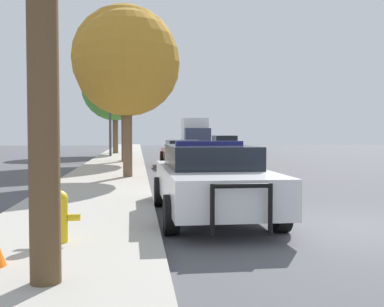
{
  "coord_description": "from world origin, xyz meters",
  "views": [
    {
      "loc": [
        -3.96,
        -8.15,
        1.7
      ],
      "look_at": [
        -1.65,
        12.08,
        0.8
      ],
      "focal_mm": 45.0,
      "sensor_mm": 36.0,
      "label": 1
    }
  ],
  "objects_px": {
    "car_background_midblock": "(183,152)",
    "tree_sidewalk_near": "(127,63)",
    "tree_sidewalk_far": "(115,87)",
    "car_background_distant": "(199,141)",
    "tree_sidewalk_mid": "(125,59)",
    "car_background_oncoming": "(225,145)",
    "box_truck": "(195,133)",
    "police_car": "(211,179)",
    "traffic_light": "(134,101)",
    "fire_hydrant": "(59,215)"
  },
  "relations": [
    {
      "from": "box_truck",
      "to": "tree_sidewalk_mid",
      "type": "xyz_separation_m",
      "value": [
        -6.55,
        -22.91,
        3.99
      ]
    },
    {
      "from": "police_car",
      "to": "fire_hydrant",
      "type": "height_order",
      "value": "police_car"
    },
    {
      "from": "tree_sidewalk_far",
      "to": "tree_sidewalk_mid",
      "type": "bearing_deg",
      "value": -84.44
    },
    {
      "from": "car_background_midblock",
      "to": "tree_sidewalk_far",
      "type": "bearing_deg",
      "value": 105.32
    },
    {
      "from": "traffic_light",
      "to": "car_background_oncoming",
      "type": "bearing_deg",
      "value": 24.84
    },
    {
      "from": "tree_sidewalk_near",
      "to": "tree_sidewalk_far",
      "type": "bearing_deg",
      "value": 93.81
    },
    {
      "from": "traffic_light",
      "to": "police_car",
      "type": "bearing_deg",
      "value": -85.83
    },
    {
      "from": "police_car",
      "to": "car_background_distant",
      "type": "xyz_separation_m",
      "value": [
        5.07,
        41.56,
        0.02
      ]
    },
    {
      "from": "tree_sidewalk_mid",
      "to": "car_background_distant",
      "type": "bearing_deg",
      "value": 73.87
    },
    {
      "from": "police_car",
      "to": "tree_sidewalk_far",
      "type": "height_order",
      "value": "tree_sidewalk_far"
    },
    {
      "from": "police_car",
      "to": "tree_sidewalk_near",
      "type": "xyz_separation_m",
      "value": [
        -1.81,
        7.58,
        3.35
      ]
    },
    {
      "from": "fire_hydrant",
      "to": "car_background_distant",
      "type": "bearing_deg",
      "value": 80.16
    },
    {
      "from": "traffic_light",
      "to": "box_truck",
      "type": "relative_size",
      "value": 0.74
    },
    {
      "from": "car_background_oncoming",
      "to": "tree_sidewalk_mid",
      "type": "relative_size",
      "value": 0.54
    },
    {
      "from": "car_background_distant",
      "to": "car_background_midblock",
      "type": "distance_m",
      "value": 27.76
    },
    {
      "from": "tree_sidewalk_mid",
      "to": "police_car",
      "type": "bearing_deg",
      "value": -82.83
    },
    {
      "from": "traffic_light",
      "to": "tree_sidewalk_mid",
      "type": "xyz_separation_m",
      "value": [
        -0.44,
        -6.19,
        1.9
      ]
    },
    {
      "from": "car_background_distant",
      "to": "car_background_oncoming",
      "type": "xyz_separation_m",
      "value": [
        0.0,
        -15.5,
        -0.02
      ]
    },
    {
      "from": "car_background_distant",
      "to": "tree_sidewalk_mid",
      "type": "xyz_separation_m",
      "value": [
        -7.17,
        -24.81,
        4.88
      ]
    },
    {
      "from": "fire_hydrant",
      "to": "car_background_distant",
      "type": "distance_m",
      "value": 44.78
    },
    {
      "from": "car_background_oncoming",
      "to": "box_truck",
      "type": "bearing_deg",
      "value": -86.37
    },
    {
      "from": "traffic_light",
      "to": "tree_sidewalk_mid",
      "type": "height_order",
      "value": "tree_sidewalk_mid"
    },
    {
      "from": "car_background_midblock",
      "to": "car_background_oncoming",
      "type": "relative_size",
      "value": 0.98
    },
    {
      "from": "car_background_oncoming",
      "to": "tree_sidewalk_far",
      "type": "distance_m",
      "value": 9.27
    },
    {
      "from": "car_background_midblock",
      "to": "car_background_oncoming",
      "type": "bearing_deg",
      "value": 68.67
    },
    {
      "from": "car_background_oncoming",
      "to": "box_truck",
      "type": "xyz_separation_m",
      "value": [
        -0.63,
        13.6,
        0.9
      ]
    },
    {
      "from": "box_truck",
      "to": "tree_sidewalk_far",
      "type": "distance_m",
      "value": 15.19
    },
    {
      "from": "car_background_distant",
      "to": "car_background_oncoming",
      "type": "relative_size",
      "value": 0.91
    },
    {
      "from": "police_car",
      "to": "box_truck",
      "type": "xyz_separation_m",
      "value": [
        4.44,
        39.67,
        0.91
      ]
    },
    {
      "from": "car_background_distant",
      "to": "box_truck",
      "type": "bearing_deg",
      "value": -105.3
    },
    {
      "from": "car_background_midblock",
      "to": "tree_sidewalk_far",
      "type": "xyz_separation_m",
      "value": [
        -3.88,
        12.79,
        4.35
      ]
    },
    {
      "from": "fire_hydrant",
      "to": "box_truck",
      "type": "distance_m",
      "value": 42.82
    },
    {
      "from": "traffic_light",
      "to": "car_background_distant",
      "type": "height_order",
      "value": "traffic_light"
    },
    {
      "from": "car_background_oncoming",
      "to": "traffic_light",
      "type": "bearing_deg",
      "value": 25.83
    },
    {
      "from": "traffic_light",
      "to": "tree_sidewalk_far",
      "type": "xyz_separation_m",
      "value": [
        -1.43,
        3.99,
        1.3
      ]
    },
    {
      "from": "fire_hydrant",
      "to": "tree_sidewalk_near",
      "type": "bearing_deg",
      "value": 85.63
    },
    {
      "from": "car_background_midblock",
      "to": "tree_sidewalk_mid",
      "type": "bearing_deg",
      "value": 136.25
    },
    {
      "from": "box_truck",
      "to": "tree_sidewalk_mid",
      "type": "distance_m",
      "value": 24.16
    },
    {
      "from": "car_background_midblock",
      "to": "tree_sidewalk_near",
      "type": "height_order",
      "value": "tree_sidewalk_near"
    },
    {
      "from": "car_background_midblock",
      "to": "tree_sidewalk_mid",
      "type": "relative_size",
      "value": 0.53
    },
    {
      "from": "police_car",
      "to": "tree_sidewalk_mid",
      "type": "relative_size",
      "value": 0.62
    },
    {
      "from": "tree_sidewalk_far",
      "to": "car_background_midblock",
      "type": "bearing_deg",
      "value": -73.13
    },
    {
      "from": "car_background_midblock",
      "to": "fire_hydrant",
      "type": "bearing_deg",
      "value": -102.95
    },
    {
      "from": "car_background_distant",
      "to": "tree_sidewalk_near",
      "type": "height_order",
      "value": "tree_sidewalk_near"
    },
    {
      "from": "traffic_light",
      "to": "car_background_distant",
      "type": "xyz_separation_m",
      "value": [
        6.74,
        18.62,
        -2.98
      ]
    },
    {
      "from": "police_car",
      "to": "box_truck",
      "type": "relative_size",
      "value": 0.76
    },
    {
      "from": "traffic_light",
      "to": "tree_sidewalk_mid",
      "type": "bearing_deg",
      "value": -94.02
    },
    {
      "from": "box_truck",
      "to": "tree_sidewalk_mid",
      "type": "height_order",
      "value": "tree_sidewalk_mid"
    },
    {
      "from": "car_background_distant",
      "to": "car_background_oncoming",
      "type": "distance_m",
      "value": 15.5
    },
    {
      "from": "box_truck",
      "to": "traffic_light",
      "type": "bearing_deg",
      "value": 71.76
    }
  ]
}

